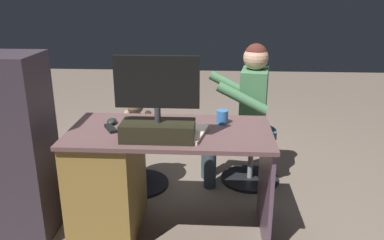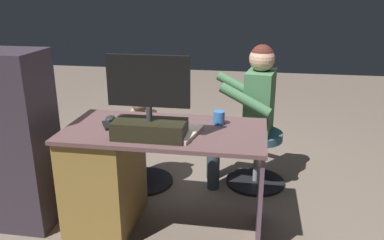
{
  "view_description": "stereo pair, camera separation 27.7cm",
  "coord_description": "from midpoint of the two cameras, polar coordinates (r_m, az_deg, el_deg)",
  "views": [
    {
      "loc": [
        -0.28,
        2.61,
        1.56
      ],
      "look_at": [
        -0.12,
        -0.01,
        0.67
      ],
      "focal_mm": 36.85,
      "sensor_mm": 36.0,
      "label": 1
    },
    {
      "loc": [
        -0.55,
        2.58,
        1.56
      ],
      "look_at": [
        -0.12,
        -0.01,
        0.67
      ],
      "focal_mm": 36.85,
      "sensor_mm": 36.0,
      "label": 2
    }
  ],
  "objects": [
    {
      "name": "visitor_chair",
      "position": [
        3.29,
        6.17,
        -4.58
      ],
      "size": [
        0.49,
        0.49,
        0.45
      ],
      "color": "black",
      "rests_on": "ground_plane"
    },
    {
      "name": "desk",
      "position": [
        2.65,
        -13.15,
        -8.09
      ],
      "size": [
        1.26,
        0.64,
        0.72
      ],
      "color": "brown",
      "rests_on": "ground_plane"
    },
    {
      "name": "notebook_binder",
      "position": [
        2.35,
        -4.3,
        -1.95
      ],
      "size": [
        0.28,
        0.34,
        0.02
      ],
      "primitive_type": "cube",
      "rotation": [
        0.0,
        0.0,
        -0.2
      ],
      "color": "beige",
      "rests_on": "desk"
    },
    {
      "name": "keyboard",
      "position": [
        2.53,
        -8.15,
        -0.65
      ],
      "size": [
        0.42,
        0.14,
        0.02
      ],
      "primitive_type": "cube",
      "color": "black",
      "rests_on": "desk"
    },
    {
      "name": "ground_plane",
      "position": [
        3.06,
        -4.88,
        -12.02
      ],
      "size": [
        10.0,
        10.0,
        0.0
      ],
      "primitive_type": "plane",
      "color": "#6E5F52"
    },
    {
      "name": "teddy_bear",
      "position": [
        3.13,
        -10.63,
        0.39
      ],
      "size": [
        0.22,
        0.22,
        0.31
      ],
      "color": "#977455",
      "rests_on": "office_chair_teddy"
    },
    {
      "name": "tv_remote",
      "position": [
        2.52,
        -14.81,
        -1.23
      ],
      "size": [
        0.11,
        0.15,
        0.02
      ],
      "primitive_type": "cube",
      "rotation": [
        0.0,
        0.0,
        0.52
      ],
      "color": "black",
      "rests_on": "desk"
    },
    {
      "name": "office_chair_teddy",
      "position": [
        3.24,
        -10.33,
        -5.22
      ],
      "size": [
        0.49,
        0.49,
        0.45
      ],
      "color": "black",
      "rests_on": "ground_plane"
    },
    {
      "name": "equipment_rack",
      "position": [
        2.77,
        -27.09,
        -3.76
      ],
      "size": [
        0.44,
        0.36,
        1.19
      ],
      "primitive_type": "cube",
      "color": "#332A34",
      "rests_on": "ground_plane"
    },
    {
      "name": "monitor",
      "position": [
        2.27,
        -8.49,
        0.47
      ],
      "size": [
        0.48,
        0.2,
        0.49
      ],
      "color": "black",
      "rests_on": "desk"
    },
    {
      "name": "cup",
      "position": [
        2.54,
        1.31,
        0.4
      ],
      "size": [
        0.07,
        0.07,
        0.09
      ],
      "primitive_type": "cylinder",
      "color": "#3372BF",
      "rests_on": "desk"
    },
    {
      "name": "person",
      "position": [
        3.13,
        5.0,
        2.41
      ],
      "size": [
        0.54,
        0.53,
        1.15
      ],
      "color": "#42724A",
      "rests_on": "ground_plane"
    },
    {
      "name": "computer_mouse",
      "position": [
        2.61,
        -14.54,
        -0.24
      ],
      "size": [
        0.06,
        0.1,
        0.04
      ],
      "primitive_type": "ellipsoid",
      "color": "black",
      "rests_on": "desk"
    }
  ]
}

